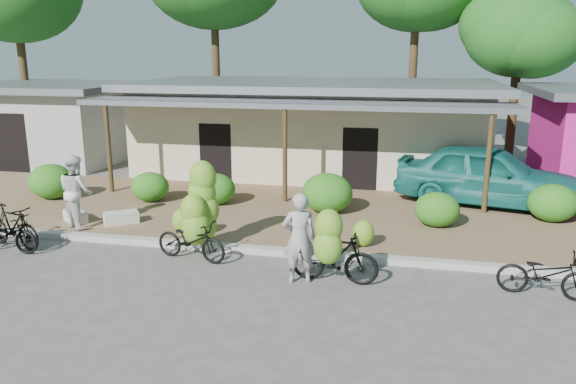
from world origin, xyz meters
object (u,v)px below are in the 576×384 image
(bike_far_left, at_px, (1,232))
(sack_far, at_px, (75,216))
(bike_left, at_px, (7,224))
(vendor, at_px, (299,238))
(bike_center, at_px, (197,220))
(sack_near, at_px, (121,218))
(bike_far_right, at_px, (545,274))
(tree_near_right, at_px, (515,30))
(bystander, at_px, (76,191))
(bike_right, at_px, (333,252))
(teal_van, at_px, (487,175))

(bike_far_left, distance_m, sack_far, 2.27)
(bike_left, xyz_separation_m, vendor, (6.87, -0.41, 0.30))
(bike_left, distance_m, bike_center, 4.44)
(sack_near, bearing_deg, bike_left, -130.45)
(bike_left, relative_size, sack_near, 2.07)
(bike_far_left, xyz_separation_m, bike_far_right, (11.37, 0.17, -0.08))
(tree_near_right, relative_size, bystander, 3.74)
(bike_far_left, bearing_deg, bike_far_right, -87.93)
(bike_far_right, relative_size, sack_far, 2.34)
(bike_right, bearing_deg, bike_center, 76.29)
(bike_center, distance_m, sack_near, 3.12)
(bike_far_right, distance_m, vendor, 4.60)
(bike_far_right, xyz_separation_m, bystander, (-10.62, 1.68, 0.59))
(sack_far, relative_size, bystander, 0.41)
(bike_center, distance_m, bike_far_right, 7.08)
(bike_far_left, relative_size, bike_left, 0.94)
(bike_far_left, bearing_deg, bystander, -20.74)
(bike_center, relative_size, vendor, 1.16)
(vendor, height_order, teal_van, teal_van)
(bike_left, bearing_deg, bike_far_left, -150.93)
(tree_near_right, distance_m, bike_far_right, 14.55)
(bike_right, distance_m, vendor, 0.71)
(teal_van, bearing_deg, bike_far_left, 132.81)
(bike_far_right, bearing_deg, sack_far, 87.96)
(bike_far_left, distance_m, bike_far_right, 11.37)
(bike_left, distance_m, sack_near, 2.69)
(bike_right, xyz_separation_m, bike_far_right, (3.90, 0.33, -0.24))
(bike_far_left, height_order, bike_center, bike_center)
(sack_far, bearing_deg, tree_near_right, 43.67)
(bike_far_left, height_order, bystander, bystander)
(bike_right, bearing_deg, teal_van, -25.38)
(bike_right, bearing_deg, bystander, 77.08)
(bike_center, xyz_separation_m, bystander, (-3.58, 1.02, 0.20))
(bike_far_right, height_order, bystander, bystander)
(bike_far_left, height_order, bike_left, bike_left)
(bike_far_right, relative_size, vendor, 0.97)
(bike_left, xyz_separation_m, bystander, (0.82, 1.56, 0.43))
(bike_right, xyz_separation_m, teal_van, (3.56, 6.41, 0.31))
(bike_far_right, bearing_deg, vendor, 102.14)
(bike_far_left, relative_size, bike_far_right, 0.94)
(bike_far_right, bearing_deg, bike_far_left, 99.39)
(bike_center, bearing_deg, bike_left, 108.88)
(bike_right, xyz_separation_m, sack_far, (-7.06, 2.38, -0.42))
(bike_far_right, distance_m, sack_near, 9.95)
(bike_center, bearing_deg, bike_far_right, -83.37)
(bike_far_left, distance_m, sack_near, 2.86)
(bike_center, bearing_deg, sack_far, 82.42)
(vendor, bearing_deg, bike_far_right, 165.71)
(tree_near_right, bearing_deg, sack_far, -136.33)
(sack_far, bearing_deg, bike_far_right, -10.60)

